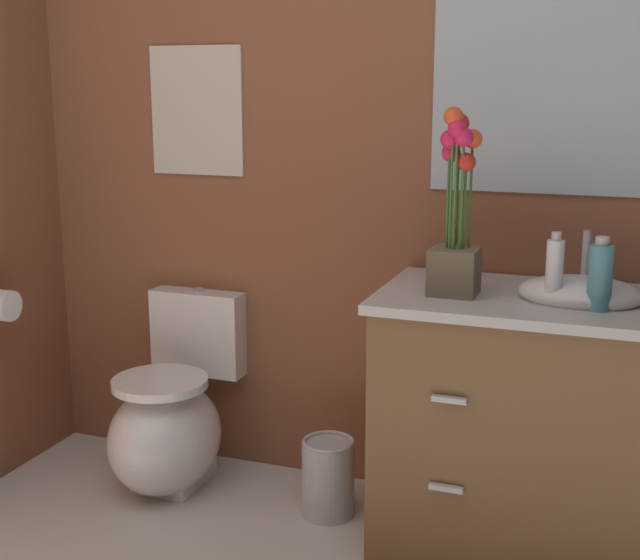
{
  "coord_description": "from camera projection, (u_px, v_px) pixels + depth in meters",
  "views": [
    {
      "loc": [
        0.9,
        -1.11,
        1.45
      ],
      "look_at": [
        -0.03,
        1.42,
        0.84
      ],
      "focal_mm": 48.92,
      "sensor_mm": 36.0,
      "label": 1
    }
  ],
  "objects": [
    {
      "name": "trash_bin",
      "position": [
        328.0,
        477.0,
        2.97
      ],
      "size": [
        0.18,
        0.18,
        0.27
      ],
      "color": "#B7B7BC",
      "rests_on": "ground_plane"
    },
    {
      "name": "flower_vase",
      "position": [
        456.0,
        226.0,
        2.57
      ],
      "size": [
        0.14,
        0.14,
        0.55
      ],
      "color": "brown",
      "rests_on": "vanity_cabinet"
    },
    {
      "name": "soap_bottle",
      "position": [
        600.0,
        276.0,
        2.42
      ],
      "size": [
        0.07,
        0.07,
        0.21
      ],
      "color": "teal",
      "rests_on": "vanity_cabinet"
    },
    {
      "name": "toilet",
      "position": [
        171.0,
        422.0,
        3.17
      ],
      "size": [
        0.38,
        0.59,
        0.69
      ],
      "color": "white",
      "rests_on": "ground_plane"
    },
    {
      "name": "wall_back",
      "position": [
        423.0,
        143.0,
        2.93
      ],
      "size": [
        3.95,
        0.05,
        2.5
      ],
      "primitive_type": "cube",
      "color": "brown",
      "rests_on": "ground_plane"
    },
    {
      "name": "wall_poster",
      "position": [
        197.0,
        111.0,
        3.17
      ],
      "size": [
        0.37,
        0.01,
        0.46
      ],
      "primitive_type": "cube",
      "color": "beige"
    },
    {
      "name": "wall_mirror",
      "position": [
        560.0,
        82.0,
        2.71
      ],
      "size": [
        0.8,
        0.01,
        0.7
      ],
      "primitive_type": "cube",
      "color": "#B2BCC6"
    },
    {
      "name": "lotion_bottle",
      "position": [
        554.0,
        271.0,
        2.47
      ],
      "size": [
        0.05,
        0.05,
        0.21
      ],
      "color": "white",
      "rests_on": "vanity_cabinet"
    },
    {
      "name": "vanity_cabinet",
      "position": [
        531.0,
        424.0,
        2.67
      ],
      "size": [
        0.94,
        0.56,
        1.01
      ],
      "color": "brown",
      "rests_on": "ground_plane"
    }
  ]
}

